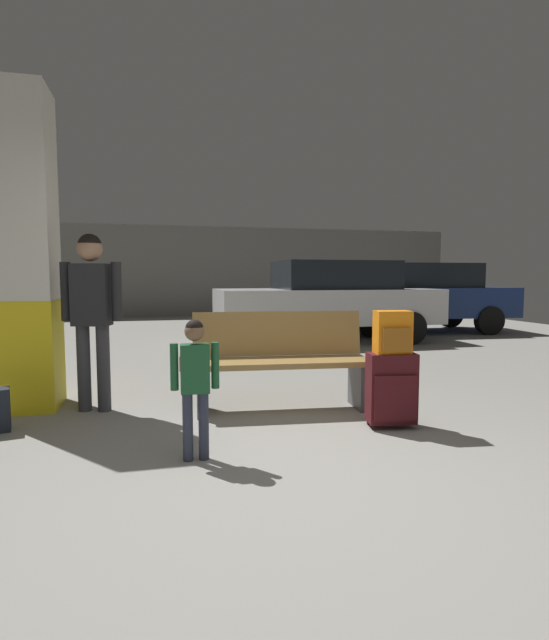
# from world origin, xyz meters

# --- Properties ---
(ground_plane) EXTENTS (18.00, 18.00, 0.10)m
(ground_plane) POSITION_xyz_m (0.00, 4.00, -0.05)
(ground_plane) COLOR gray
(garage_back_wall) EXTENTS (18.00, 0.12, 2.80)m
(garage_back_wall) POSITION_xyz_m (0.00, 12.86, 1.40)
(garage_back_wall) COLOR slate
(garage_back_wall) RESTS_ON ground_plane
(structural_pillar) EXTENTS (0.57, 0.57, 2.89)m
(structural_pillar) POSITION_xyz_m (-1.94, 2.18, 1.43)
(structural_pillar) COLOR yellow
(structural_pillar) RESTS_ON ground_plane
(bench) EXTENTS (1.64, 0.67, 0.89)m
(bench) POSITION_xyz_m (0.33, 1.62, 0.44)
(bench) COLOR #9E7A42
(bench) RESTS_ON ground_plane
(suitcase) EXTENTS (0.41, 0.28, 0.60)m
(suitcase) POSITION_xyz_m (1.05, 0.84, 0.32)
(suitcase) COLOR #471419
(suitcase) RESTS_ON ground_plane
(backpack_bright) EXTENTS (0.30, 0.22, 0.34)m
(backpack_bright) POSITION_xyz_m (1.05, 0.84, 0.77)
(backpack_bright) COLOR orange
(backpack_bright) RESTS_ON suitcase
(child) EXTENTS (0.32, 0.19, 0.94)m
(child) POSITION_xyz_m (-0.53, 0.50, 0.58)
(child) COLOR #33384C
(child) RESTS_ON ground_plane
(adult) EXTENTS (0.53, 0.26, 1.59)m
(adult) POSITION_xyz_m (-1.33, 1.93, 0.98)
(adult) COLOR #38383D
(adult) RESTS_ON ground_plane
(parked_car_side) EXTENTS (4.21, 2.03, 1.51)m
(parked_car_side) POSITION_xyz_m (4.85, 7.10, 0.81)
(parked_car_side) COLOR navy
(parked_car_side) RESTS_ON ground_plane
(parked_car_near) EXTENTS (4.10, 1.80, 1.51)m
(parked_car_near) POSITION_xyz_m (2.39, 6.04, 0.81)
(parked_car_near) COLOR silver
(parked_car_near) RESTS_ON ground_plane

